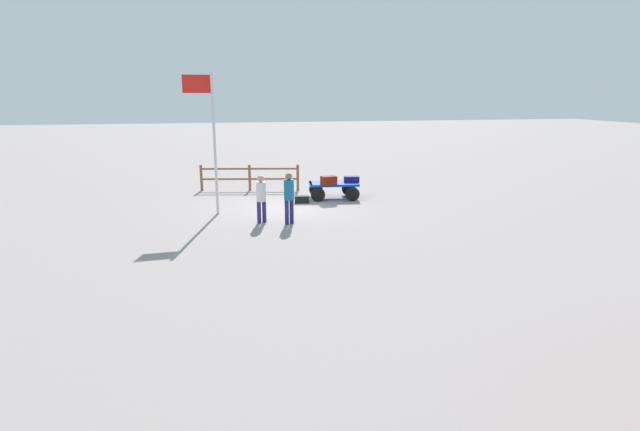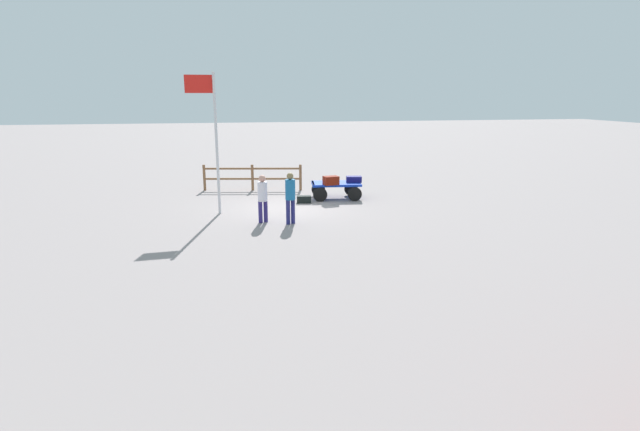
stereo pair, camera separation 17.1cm
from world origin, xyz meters
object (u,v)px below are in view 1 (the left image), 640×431
Objects in this scene: suitcase_grey at (329,180)px; worker_trailing at (261,196)px; suitcase_navy at (352,179)px; suitcase_olive at (302,199)px; worker_lead at (289,194)px; luggage_cart at (333,187)px; flagpole at (210,130)px.

worker_trailing reaches higher than suitcase_grey.
suitcase_navy is 1.12× the size of suitcase_olive.
worker_lead is (0.99, 3.23, 0.87)m from suitcase_olive.
worker_trailing is at bearing 39.82° from suitcase_navy.
suitcase_grey is at bearing 56.98° from luggage_cart.
worker_lead reaches higher than worker_trailing.
worker_trailing is 3.14m from flagpole.
suitcase_grey is at bearing -135.23° from worker_trailing.
suitcase_olive is at bearing -123.35° from worker_trailing.
flagpole is at bearing -38.85° from worker_lead.
flagpole is at bearing -45.97° from worker_trailing.
worker_lead is (2.44, 3.84, 0.53)m from luggage_cart.
suitcase_olive is at bearing 7.12° from suitcase_grey.
worker_lead is (2.13, 3.37, 0.16)m from suitcase_grey.
worker_lead reaches higher than suitcase_olive.
worker_trailing is (4.12, 3.44, 0.14)m from suitcase_navy.
luggage_cart is 4.58m from worker_lead.
worker_lead reaches higher than suitcase_grey.
suitcase_grey is 1.17m from suitcase_navy.
suitcase_olive is (1.15, 0.14, -0.71)m from suitcase_grey.
suitcase_navy is 0.39× the size of worker_lead.
worker_lead is 3.82m from flagpole.
flagpole is (5.72, 1.78, 2.27)m from suitcase_navy.
suitcase_olive is 0.12× the size of flagpole.
worker_trailing is (3.34, 3.48, 0.46)m from luggage_cart.
luggage_cart is 0.67m from suitcase_grey.
suitcase_grey is 4.28m from worker_trailing.
suitcase_grey is 0.13× the size of flagpole.
worker_trailing is (1.89, 2.87, 0.80)m from suitcase_olive.
worker_lead is at bearing 57.60° from luggage_cart.
flagpole is at bearing 16.29° from suitcase_grey.
suitcase_grey is at bearing -172.88° from suitcase_olive.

